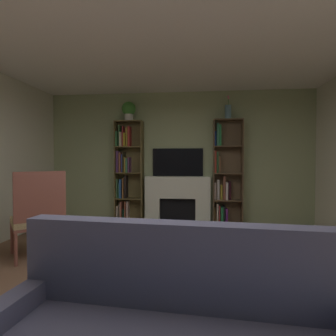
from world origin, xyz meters
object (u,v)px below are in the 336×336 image
(vase_with_flowers, at_px, (228,112))
(coffee_table, at_px, (181,275))
(potted_plant, at_px, (129,110))
(bookshelf_left, at_px, (127,173))
(armchair, at_px, (38,215))
(tv, at_px, (178,162))
(bookshelf_right, at_px, (224,179))
(fireplace, at_px, (178,200))

(vase_with_flowers, bearing_deg, coffee_table, -101.98)
(vase_with_flowers, bearing_deg, potted_plant, 179.99)
(potted_plant, bearing_deg, vase_with_flowers, -0.01)
(bookshelf_left, height_order, armchair, bookshelf_left)
(tv, xyz_separation_m, bookshelf_right, (0.95, -0.08, -0.33))
(coffee_table, bearing_deg, fireplace, 94.95)
(bookshelf_right, relative_size, coffee_table, 2.50)
(potted_plant, relative_size, armchair, 0.33)
(bookshelf_left, relative_size, coffee_table, 2.50)
(tv, distance_m, potted_plant, 1.48)
(fireplace, relative_size, potted_plant, 3.65)
(vase_with_flowers, height_order, armchair, vase_with_flowers)
(bookshelf_right, bearing_deg, bookshelf_left, 179.84)
(armchair, bearing_deg, fireplace, 50.81)
(bookshelf_right, xyz_separation_m, vase_with_flowers, (0.06, -0.04, 1.33))
(bookshelf_left, relative_size, vase_with_flowers, 4.55)
(potted_plant, relative_size, vase_with_flowers, 0.84)
(bookshelf_left, relative_size, armchair, 1.80)
(fireplace, xyz_separation_m, bookshelf_right, (0.95, -0.01, 0.45))
(fireplace, bearing_deg, bookshelf_left, -179.96)
(tv, height_order, potted_plant, potted_plant)
(armchair, bearing_deg, potted_plant, 70.61)
(fireplace, bearing_deg, bookshelf_right, -0.39)
(bookshelf_right, relative_size, potted_plant, 5.43)
(armchair, bearing_deg, coffee_table, -31.95)
(tv, bearing_deg, bookshelf_left, -176.19)
(bookshelf_left, distance_m, bookshelf_right, 2.02)
(vase_with_flowers, bearing_deg, fireplace, 177.19)
(bookshelf_left, xyz_separation_m, coffee_table, (1.37, -3.41, -0.69))
(bookshelf_left, relative_size, bookshelf_right, 1.00)
(fireplace, xyz_separation_m, bookshelf_left, (-1.07, -0.00, 0.55))
(fireplace, bearing_deg, vase_with_flowers, -2.81)
(potted_plant, xyz_separation_m, coffee_table, (1.30, -3.36, -1.99))
(fireplace, relative_size, coffee_table, 1.68)
(tv, xyz_separation_m, bookshelf_left, (-1.07, -0.07, -0.23))
(fireplace, height_order, bookshelf_left, bookshelf_left)
(tv, xyz_separation_m, armchair, (-1.74, -2.21, -0.70))
(tv, height_order, armchair, tv)
(tv, bearing_deg, potted_plant, -173.22)
(fireplace, distance_m, tv, 0.78)
(tv, bearing_deg, bookshelf_right, -4.66)
(bookshelf_left, bearing_deg, potted_plant, -36.43)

